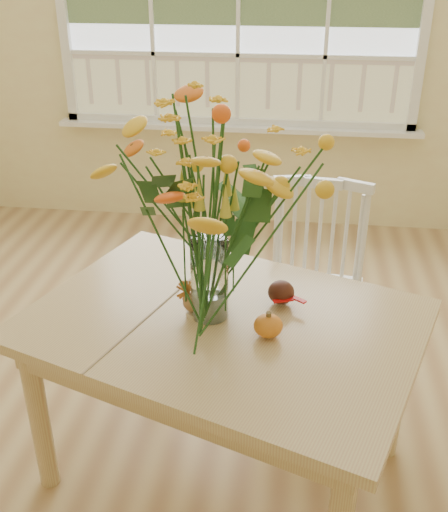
# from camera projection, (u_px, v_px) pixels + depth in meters

# --- Properties ---
(floor) EXTENTS (4.00, 4.50, 0.01)m
(floor) POSITION_uv_depth(u_px,v_px,m) (176.00, 445.00, 2.38)
(floor) COLOR #A47B4F
(floor) RESTS_ON ground
(wall_back) EXTENTS (4.00, 0.02, 2.70)m
(wall_back) POSITION_uv_depth(u_px,v_px,m) (239.00, 21.00, 3.74)
(wall_back) COLOR beige
(wall_back) RESTS_ON floor
(dining_table) EXTENTS (1.48, 1.26, 0.67)m
(dining_table) POSITION_uv_depth(u_px,v_px,m) (223.00, 341.00, 2.02)
(dining_table) COLOR tan
(dining_table) RESTS_ON floor
(windsor_chair) EXTENTS (0.45, 0.43, 0.89)m
(windsor_chair) POSITION_uv_depth(u_px,v_px,m) (315.00, 275.00, 2.58)
(windsor_chair) COLOR white
(windsor_chair) RESTS_ON floor
(flower_vase) EXTENTS (0.58, 0.58, 0.68)m
(flower_vase) POSITION_uv_depth(u_px,v_px,m) (208.00, 200.00, 1.80)
(flower_vase) COLOR white
(flower_vase) RESTS_ON dining_table
(pumpkin) EXTENTS (0.09, 0.09, 0.07)m
(pumpkin) POSITION_uv_depth(u_px,v_px,m) (268.00, 327.00, 1.86)
(pumpkin) COLOR orange
(pumpkin) RESTS_ON dining_table
(turkey_figurine) EXTENTS (0.09, 0.07, 0.11)m
(turkey_figurine) POSITION_uv_depth(u_px,v_px,m) (196.00, 303.00, 1.97)
(turkey_figurine) COLOR #CCB78C
(turkey_figurine) RESTS_ON dining_table
(dark_gourd) EXTENTS (0.13, 0.09, 0.08)m
(dark_gourd) POSITION_uv_depth(u_px,v_px,m) (281.00, 293.00, 2.04)
(dark_gourd) COLOR #38160F
(dark_gourd) RESTS_ON dining_table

